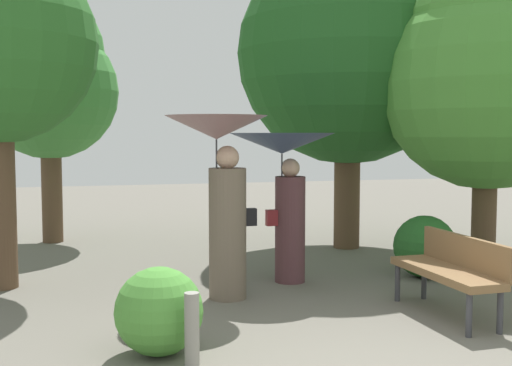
{
  "coord_description": "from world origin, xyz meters",
  "views": [
    {
      "loc": [
        -2.08,
        -3.84,
        1.89
      ],
      "look_at": [
        0.0,
        3.69,
        1.29
      ],
      "focal_mm": 44.54,
      "sensor_mm": 36.0,
      "label": 1
    }
  ],
  "objects": [
    {
      "name": "person_left",
      "position": [
        -0.55,
        3.19,
        1.44
      ],
      "size": [
        1.16,
        1.16,
        2.1
      ],
      "rotation": [
        0.0,
        0.0,
        1.66
      ],
      "color": "#6B5B4C",
      "rests_on": "ground"
    },
    {
      "name": "tree_far_back",
      "position": [
        3.52,
        4.05,
        2.83
      ],
      "size": [
        3.01,
        3.01,
        4.5
      ],
      "color": "brown",
      "rests_on": "ground"
    },
    {
      "name": "park_bench",
      "position": [
        1.61,
        1.89,
        0.51
      ],
      "size": [
        0.52,
        1.51,
        0.83
      ],
      "rotation": [
        0.0,
        0.0,
        -1.55
      ],
      "color": "#38383D",
      "rests_on": "ground"
    },
    {
      "name": "tree_mid_left",
      "position": [
        -2.58,
        7.74,
        2.84
      ],
      "size": [
        2.35,
        2.35,
        4.27
      ],
      "color": "brown",
      "rests_on": "ground"
    },
    {
      "name": "person_right",
      "position": [
        0.4,
        3.78,
        1.44
      ],
      "size": [
        1.34,
        1.34,
        1.9
      ],
      "rotation": [
        0.0,
        0.0,
        1.66
      ],
      "color": "#563338",
      "rests_on": "ground"
    },
    {
      "name": "path_marker_post",
      "position": [
        -1.26,
        1.07,
        0.32
      ],
      "size": [
        0.12,
        0.12,
        0.63
      ],
      "primitive_type": "cylinder",
      "color": "gray",
      "rests_on": "ground"
    },
    {
      "name": "bush_path_left",
      "position": [
        -1.47,
        1.51,
        0.38
      ],
      "size": [
        0.76,
        0.76,
        0.76
      ],
      "primitive_type": "sphere",
      "color": "#4C9338",
      "rests_on": "ground"
    },
    {
      "name": "bush_path_right",
      "position": [
        2.27,
        3.54,
        0.41
      ],
      "size": [
        0.82,
        0.82,
        0.82
      ],
      "primitive_type": "sphere",
      "color": "#235B23",
      "rests_on": "ground"
    },
    {
      "name": "tree_mid_right",
      "position": [
        2.17,
        5.86,
        3.48
      ],
      "size": [
        3.63,
        3.63,
        5.51
      ],
      "color": "brown",
      "rests_on": "ground"
    }
  ]
}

